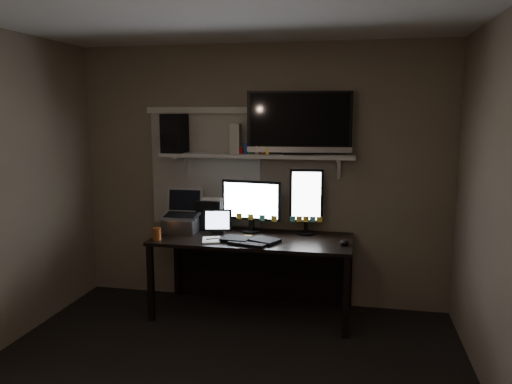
% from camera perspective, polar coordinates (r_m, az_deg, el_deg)
% --- Properties ---
extents(ceiling, '(3.60, 3.60, 0.00)m').
position_cam_1_polar(ceiling, '(3.11, -6.25, 20.89)').
color(ceiling, silver).
rests_on(ceiling, back_wall).
extents(back_wall, '(3.60, 0.00, 3.60)m').
position_cam_1_polar(back_wall, '(4.83, 0.51, 1.84)').
color(back_wall, '#6B5B4C').
rests_on(back_wall, floor).
extents(window_blinds, '(1.10, 0.02, 1.10)m').
position_cam_1_polar(window_blinds, '(4.94, -5.79, 2.55)').
color(window_blinds, beige).
rests_on(window_blinds, back_wall).
extents(desk, '(1.80, 0.75, 0.73)m').
position_cam_1_polar(desk, '(4.73, -0.09, -6.94)').
color(desk, black).
rests_on(desk, floor).
extents(wall_shelf, '(1.80, 0.35, 0.03)m').
position_cam_1_polar(wall_shelf, '(4.64, 0.10, 4.21)').
color(wall_shelf, beige).
rests_on(wall_shelf, back_wall).
extents(monitor_landscape, '(0.58, 0.13, 0.51)m').
position_cam_1_polar(monitor_landscape, '(4.72, -0.55, -1.60)').
color(monitor_landscape, black).
rests_on(monitor_landscape, desk).
extents(monitor_portrait, '(0.32, 0.09, 0.62)m').
position_cam_1_polar(monitor_portrait, '(4.66, 5.76, -1.07)').
color(monitor_portrait, black).
rests_on(monitor_portrait, desk).
extents(keyboard, '(0.55, 0.33, 0.03)m').
position_cam_1_polar(keyboard, '(4.42, -0.70, -5.50)').
color(keyboard, black).
rests_on(keyboard, desk).
extents(mouse, '(0.09, 0.12, 0.04)m').
position_cam_1_polar(mouse, '(4.39, 10.04, -5.69)').
color(mouse, black).
rests_on(mouse, desk).
extents(notepad, '(0.21, 0.25, 0.01)m').
position_cam_1_polar(notepad, '(4.47, -5.14, -5.50)').
color(notepad, white).
rests_on(notepad, desk).
extents(tablet, '(0.28, 0.16, 0.23)m').
position_cam_1_polar(tablet, '(4.71, -4.38, -3.38)').
color(tablet, black).
rests_on(tablet, desk).
extents(file_sorter, '(0.25, 0.12, 0.31)m').
position_cam_1_polar(file_sorter, '(4.86, -5.36, -2.51)').
color(file_sorter, black).
rests_on(file_sorter, desk).
extents(laptop, '(0.36, 0.30, 0.40)m').
position_cam_1_polar(laptop, '(4.79, -8.60, -2.22)').
color(laptop, '#B6B6BB').
rests_on(laptop, desk).
extents(cup, '(0.08, 0.08, 0.11)m').
position_cam_1_polar(cup, '(4.56, -11.25, -4.73)').
color(cup, brown).
rests_on(cup, desk).
extents(sticky_notes, '(0.31, 0.23, 0.00)m').
position_cam_1_polar(sticky_notes, '(4.54, -1.85, -5.30)').
color(sticky_notes, '#FFE445').
rests_on(sticky_notes, desk).
extents(tv, '(0.96, 0.25, 0.57)m').
position_cam_1_polar(tv, '(4.57, 4.97, 7.86)').
color(tv, black).
rests_on(tv, wall_shelf).
extents(game_console, '(0.10, 0.24, 0.27)m').
position_cam_1_polar(game_console, '(4.69, -2.26, 6.12)').
color(game_console, beige).
rests_on(game_console, wall_shelf).
extents(speaker, '(0.20, 0.25, 0.36)m').
position_cam_1_polar(speaker, '(4.82, -9.28, 6.63)').
color(speaker, black).
rests_on(speaker, wall_shelf).
extents(bottles, '(0.22, 0.11, 0.13)m').
position_cam_1_polar(bottles, '(4.60, -0.22, 5.19)').
color(bottles, '#A50F0C').
rests_on(bottles, wall_shelf).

